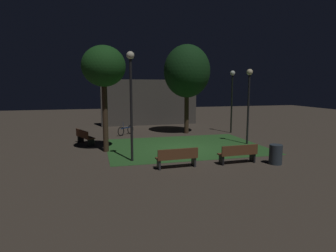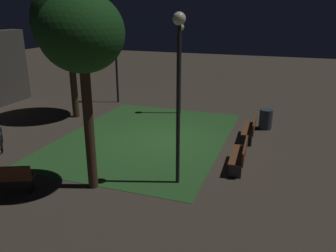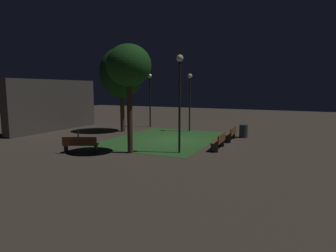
# 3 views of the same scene
# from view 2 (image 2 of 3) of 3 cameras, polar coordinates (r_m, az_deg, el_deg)

# --- Properties ---
(ground_plane) EXTENTS (60.00, 60.00, 0.00)m
(ground_plane) POSITION_cam_2_polar(r_m,az_deg,el_deg) (14.08, -1.24, -2.52)
(ground_plane) COLOR #473D33
(grass_lawn) EXTENTS (8.92, 6.58, 0.01)m
(grass_lawn) POSITION_cam_2_polar(r_m,az_deg,el_deg) (14.55, -3.73, -1.82)
(grass_lawn) COLOR #2D6028
(grass_lawn) RESTS_ON ground
(bench_front_right) EXTENTS (1.82, 0.57, 0.88)m
(bench_front_right) POSITION_cam_2_polar(r_m,az_deg,el_deg) (11.84, 11.94, -4.65)
(bench_front_right) COLOR brown
(bench_front_right) RESTS_ON ground
(bench_lawn_edge) EXTENTS (1.82, 0.56, 0.88)m
(bench_lawn_edge) POSITION_cam_2_polar(r_m,az_deg,el_deg) (14.53, 13.55, -0.36)
(bench_lawn_edge) COLOR brown
(bench_lawn_edge) RESTS_ON ground
(bench_front_left) EXTENTS (1.16, 1.84, 0.88)m
(bench_front_left) POSITION_cam_2_polar(r_m,az_deg,el_deg) (11.16, -25.97, -7.72)
(bench_front_left) COLOR brown
(bench_front_left) RESTS_ON ground
(tree_left_canopy) EXTENTS (3.36, 3.36, 6.47)m
(tree_left_canopy) POSITION_cam_2_polar(r_m,az_deg,el_deg) (17.21, -16.25, 16.12)
(tree_left_canopy) COLOR #423021
(tree_left_canopy) RESTS_ON ground
(tree_back_left) EXTENTS (2.28, 2.28, 5.59)m
(tree_back_left) POSITION_cam_2_polar(r_m,az_deg,el_deg) (9.59, -14.12, 14.38)
(tree_back_left) COLOR #423021
(tree_back_left) RESTS_ON ground
(lamp_post_near_wall) EXTENTS (0.36, 0.36, 4.62)m
(lamp_post_near_wall) POSITION_cam_2_polar(r_m,az_deg,el_deg) (19.79, -8.70, 12.77)
(lamp_post_near_wall) COLOR black
(lamp_post_near_wall) RESTS_ON ground
(lamp_post_plaza_east) EXTENTS (0.36, 0.36, 4.50)m
(lamp_post_plaza_east) POSITION_cam_2_polar(r_m,az_deg,el_deg) (17.33, 2.04, 11.93)
(lamp_post_plaza_east) COLOR black
(lamp_post_plaza_east) RESTS_ON ground
(lamp_post_path_center) EXTENTS (0.36, 0.36, 5.06)m
(lamp_post_path_center) POSITION_cam_2_polar(r_m,az_deg,el_deg) (9.71, 1.77, 8.59)
(lamp_post_path_center) COLOR black
(lamp_post_path_center) RESTS_ON ground
(trash_bin) EXTENTS (0.58, 0.58, 0.90)m
(trash_bin) POSITION_cam_2_polar(r_m,az_deg,el_deg) (16.03, 15.92, 1.11)
(trash_bin) COLOR #2D3842
(trash_bin) RESTS_ON ground
(bicycle) EXTENTS (1.27, 1.24, 0.93)m
(bicycle) POSITION_cam_2_polar(r_m,az_deg,el_deg) (14.86, -25.97, -1.91)
(bicycle) COLOR black
(bicycle) RESTS_ON ground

